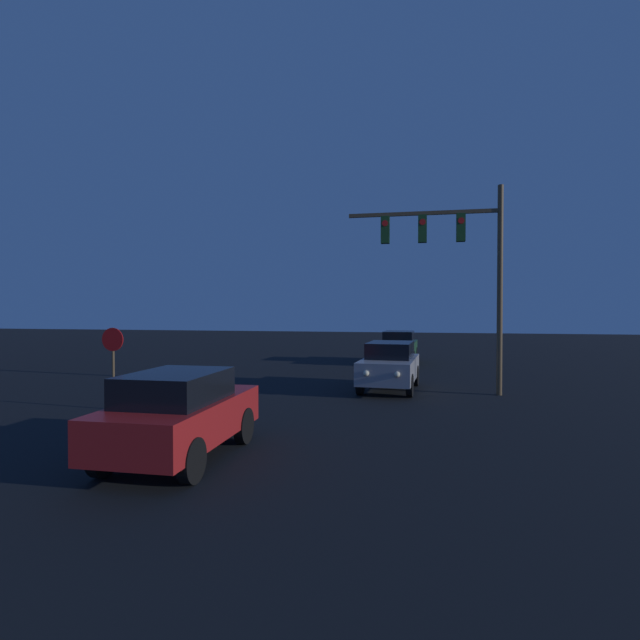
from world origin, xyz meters
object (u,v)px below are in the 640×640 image
(car_mid, at_px, (390,365))
(car_far, at_px, (399,346))
(car_near, at_px, (180,413))
(stop_sign, at_px, (113,353))
(traffic_signal_mast, at_px, (456,253))

(car_mid, relative_size, car_far, 1.01)
(car_near, height_order, stop_sign, stop_sign)
(car_mid, bearing_deg, stop_sign, 37.45)
(car_mid, bearing_deg, car_near, 72.83)
(car_near, xyz_separation_m, stop_sign, (-3.97, 3.80, 0.69))
(traffic_signal_mast, distance_m, stop_sign, 10.86)
(car_mid, height_order, stop_sign, stop_sign)
(traffic_signal_mast, relative_size, stop_sign, 2.98)
(car_mid, distance_m, traffic_signal_mast, 4.31)
(car_mid, relative_size, stop_sign, 1.80)
(traffic_signal_mast, bearing_deg, car_mid, 171.91)
(car_far, bearing_deg, car_near, 81.96)
(car_near, bearing_deg, traffic_signal_mast, 56.76)
(car_far, xyz_separation_m, stop_sign, (-7.09, -13.56, 0.69))
(car_near, xyz_separation_m, car_mid, (3.25, 8.69, 0.00))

